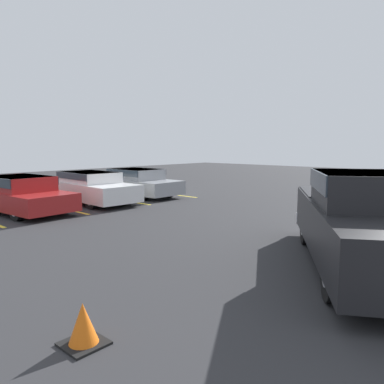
% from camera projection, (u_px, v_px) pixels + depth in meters
% --- Properties ---
extents(stall_stripe_b, '(0.12, 4.27, 0.01)m').
position_uv_depth(stall_stripe_b, '(57.00, 207.00, 13.86)').
color(stall_stripe_b, yellow).
rests_on(stall_stripe_b, ground_plane).
extents(stall_stripe_c, '(0.12, 4.27, 0.01)m').
position_uv_depth(stall_stripe_c, '(117.00, 199.00, 15.85)').
color(stall_stripe_c, yellow).
rests_on(stall_stripe_c, ground_plane).
extents(stall_stripe_d, '(0.12, 4.27, 0.01)m').
position_uv_depth(stall_stripe_d, '(163.00, 193.00, 17.84)').
color(stall_stripe_d, yellow).
rests_on(stall_stripe_d, ground_plane).
extents(pickup_truck, '(5.75, 4.59, 1.83)m').
position_uv_depth(pickup_truck, '(367.00, 221.00, 6.90)').
color(pickup_truck, black).
rests_on(pickup_truck, ground_plane).
extents(parked_sedan_a, '(2.08, 4.51, 1.25)m').
position_uv_depth(parked_sedan_a, '(20.00, 193.00, 12.75)').
color(parked_sedan_a, maroon).
rests_on(parked_sedan_a, ground_plane).
extents(parked_sedan_b, '(1.96, 4.63, 1.24)m').
position_uv_depth(parked_sedan_b, '(90.00, 186.00, 14.89)').
color(parked_sedan_b, silver).
rests_on(parked_sedan_b, ground_plane).
extents(parked_sedan_c, '(1.84, 4.27, 1.23)m').
position_uv_depth(parked_sedan_c, '(137.00, 182.00, 16.87)').
color(parked_sedan_c, gray).
rests_on(parked_sedan_c, ground_plane).
extents(traffic_cone, '(0.48, 0.48, 0.51)m').
position_uv_depth(traffic_cone, '(83.00, 326.00, 4.31)').
color(traffic_cone, black).
rests_on(traffic_cone, ground_plane).
extents(wheel_stop_curb, '(1.72, 0.20, 0.14)m').
position_uv_depth(wheel_stop_curb, '(101.00, 191.00, 18.41)').
color(wheel_stop_curb, '#B7B2A8').
rests_on(wheel_stop_curb, ground_plane).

